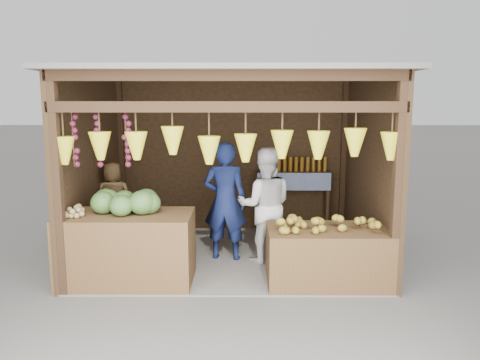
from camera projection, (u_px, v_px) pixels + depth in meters
name	position (u px, v px, depth m)	size (l,w,h in m)	color
ground	(231.00, 255.00, 6.95)	(80.00, 80.00, 0.00)	#514F49
stall_structure	(228.00, 144.00, 6.63)	(4.30, 3.30, 2.66)	slate
back_shelf	(293.00, 183.00, 8.06)	(1.25, 0.32, 1.32)	#382314
counter_left	(128.00, 249.00, 5.83)	(1.62, 0.85, 0.89)	#4F331A
counter_right	(327.00, 256.00, 5.83)	(1.49, 0.85, 0.71)	#4B2F19
stool	(116.00, 243.00, 7.09)	(0.30, 0.30, 0.28)	black
man_standing	(225.00, 202.00, 6.65)	(0.62, 0.41, 1.71)	#131D49
woman_standing	(265.00, 205.00, 6.57)	(0.80, 0.62, 1.64)	white
vendor_seated	(114.00, 199.00, 6.98)	(0.54, 0.35, 1.10)	#513920
melon_pile	(127.00, 200.00, 5.78)	(1.00, 0.50, 0.32)	#164913
tanfruit_pile	(76.00, 211.00, 5.65)	(0.34, 0.40, 0.13)	#AD834F
mango_pile	(328.00, 220.00, 5.75)	(1.40, 0.64, 0.22)	#C66C1A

